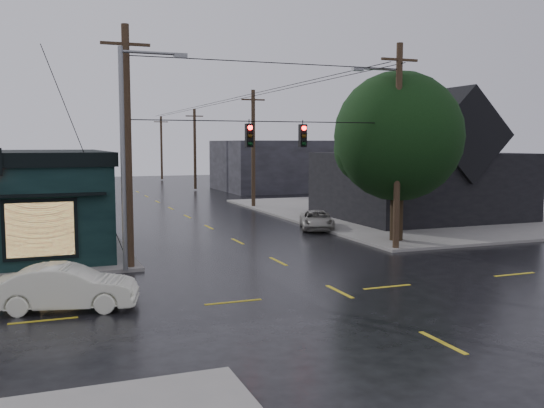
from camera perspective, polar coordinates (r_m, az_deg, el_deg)
name	(u,v)px	position (r m, az deg, el deg)	size (l,w,h in m)	color
ground_plane	(339,292)	(22.18, 6.36, -8.20)	(160.00, 160.00, 0.00)	black
sidewalk_ne	(449,210)	(49.52, 16.34, -0.57)	(28.00, 28.00, 0.15)	gray
ne_building	(419,155)	(43.88, 13.67, 4.47)	(12.60, 11.60, 8.75)	black
corner_tree	(398,137)	(32.84, 11.79, 6.23)	(6.85, 6.85, 8.97)	black
utility_pole_nw	(131,270)	(26.37, -13.15, -6.07)	(2.00, 0.32, 10.15)	black
utility_pole_ne	(396,250)	(30.89, 11.55, -4.31)	(2.00, 0.32, 10.15)	black
utility_pole_far_a	(253,208)	(50.17, -1.76, -0.35)	(2.00, 0.32, 9.65)	black
utility_pole_far_b	(195,190)	(69.29, -7.22, 1.30)	(2.00, 0.32, 9.15)	black
utility_pole_far_c	(162,180)	(88.80, -10.31, 2.22)	(2.00, 0.32, 9.15)	black
span_signal_assembly	(276,135)	(27.50, 0.40, 6.51)	(13.00, 0.48, 1.23)	black
streetlight_nw	(126,274)	(25.66, -13.60, -6.41)	(5.40, 0.30, 9.15)	slate
streetlight_ne	(396,248)	(31.73, 11.64, -4.04)	(5.40, 0.30, 9.15)	slate
bg_building_east	(283,165)	(69.19, 1.02, 3.66)	(14.00, 12.00, 5.60)	black
sedan_cream	(67,287)	(20.64, -18.76, -7.45)	(1.54, 4.43, 1.46)	white
suv_silver	(317,220)	(37.65, 4.22, -1.52)	(1.92, 4.17, 1.16)	gray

